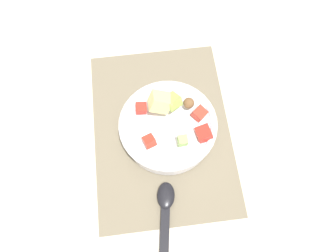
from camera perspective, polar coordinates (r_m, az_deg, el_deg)
The scene contains 4 objects.
ground_plane at distance 0.81m, azimuth -1.00°, elevation -0.78°, with size 2.40×2.40×0.00m, color silver.
placemat at distance 0.80m, azimuth -1.00°, elevation -0.69°, with size 0.43×0.30×0.01m, color #756B56.
salad_bowl at distance 0.77m, azimuth 0.05°, elevation -0.15°, with size 0.21×0.21×0.12m.
serving_spoon at distance 0.74m, azimuth -0.45°, elevation -14.35°, with size 0.22×0.06×0.01m.
Camera 1 is at (-0.32, 0.03, 0.74)m, focal length 38.43 mm.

